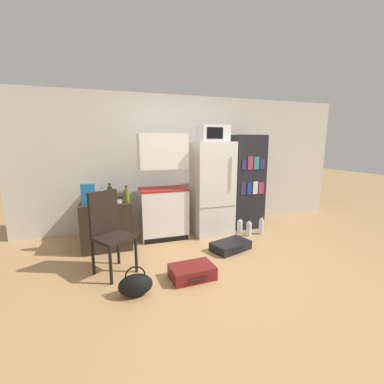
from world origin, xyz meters
TOP-DOWN VIEW (x-y plane):
  - ground_plane at (0.00, 0.00)m, footprint 24.00×24.00m
  - wall_back at (0.20, 2.00)m, footprint 6.40×0.10m
  - side_table at (-1.44, 1.27)m, footprint 0.72×0.66m
  - kitchen_hutch at (-0.52, 1.36)m, footprint 0.78×0.49m
  - refrigerator at (0.34, 1.31)m, footprint 0.66×0.60m
  - microwave at (0.34, 1.31)m, footprint 0.48×0.39m
  - bookshelf at (1.10, 1.42)m, footprint 0.59×0.37m
  - bottle_green_tall at (-1.37, 1.41)m, footprint 0.07×0.07m
  - bottle_clear_short at (-1.48, 1.39)m, footprint 0.07×0.07m
  - bottle_olive_oil at (-1.13, 1.07)m, footprint 0.08×0.08m
  - bowl at (-1.25, 1.11)m, footprint 0.13×0.13m
  - cereal_box at (-1.66, 1.12)m, footprint 0.19×0.07m
  - chair at (-1.41, 0.41)m, footprint 0.55×0.55m
  - suitcase_large_flat at (-0.49, -0.08)m, footprint 0.54×0.39m
  - suitcase_small_flat at (0.32, 0.51)m, footprint 0.65×0.50m
  - handbag at (-1.17, -0.24)m, footprint 0.36×0.20m
  - water_bottle_front at (0.89, 0.96)m, footprint 0.09×0.09m
  - water_bottle_middle at (1.15, 0.98)m, footprint 0.09×0.09m
  - water_bottle_back at (0.82, 1.15)m, footprint 0.09×0.09m

SIDE VIEW (x-z plane):
  - ground_plane at x=0.00m, z-range 0.00..0.00m
  - suitcase_small_flat at x=0.32m, z-range 0.00..0.13m
  - suitcase_large_flat at x=-0.49m, z-range 0.00..0.16m
  - water_bottle_back at x=0.82m, z-range -0.02..0.26m
  - handbag at x=-1.17m, z-range -0.04..0.29m
  - water_bottle_front at x=0.89m, z-range -0.02..0.28m
  - water_bottle_middle at x=1.15m, z-range -0.03..0.31m
  - side_table at x=-1.44m, z-range 0.00..0.72m
  - chair at x=-1.41m, z-range 0.08..1.10m
  - bowl at x=-1.25m, z-range 0.72..0.75m
  - kitchen_hutch at x=-0.52m, z-range -0.07..1.67m
  - bottle_clear_short at x=-1.48m, z-range 0.70..0.90m
  - refrigerator at x=0.34m, z-range 0.00..1.62m
  - bottle_green_tall at x=-1.37m, z-range 0.70..0.95m
  - bottle_olive_oil at x=-1.13m, z-range 0.70..0.95m
  - bookshelf at x=1.10m, z-range 0.00..1.74m
  - cereal_box at x=-1.66m, z-range 0.72..1.02m
  - wall_back at x=0.20m, z-range 0.00..2.46m
  - microwave at x=0.34m, z-range 1.62..1.88m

